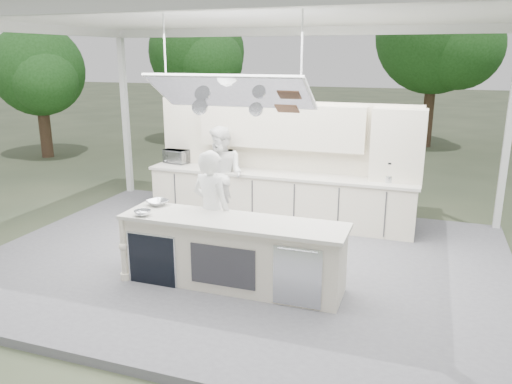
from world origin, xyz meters
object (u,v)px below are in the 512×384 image
at_px(back_counter, 278,197).
at_px(demo_island, 231,253).
at_px(sous_chef, 222,175).
at_px(head_chef, 212,211).

bearing_deg(back_counter, demo_island, -86.37).
height_order(demo_island, sous_chef, sous_chef).
xyz_separation_m(demo_island, sous_chef, (-1.16, 2.46, 0.43)).
height_order(demo_island, head_chef, head_chef).
relative_size(head_chef, sous_chef, 0.99).
relative_size(demo_island, back_counter, 0.61).
relative_size(back_counter, head_chef, 2.83).
bearing_deg(head_chef, back_counter, -79.33).
bearing_deg(demo_island, back_counter, 93.63).
distance_m(demo_island, head_chef, 0.74).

